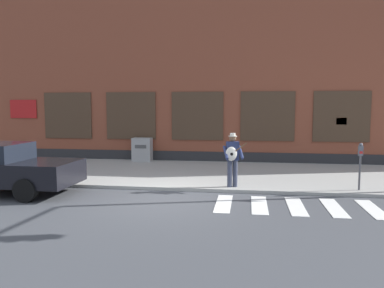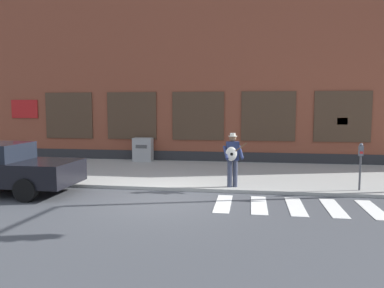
{
  "view_description": "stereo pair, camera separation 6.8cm",
  "coord_description": "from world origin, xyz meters",
  "px_view_note": "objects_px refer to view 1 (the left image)",
  "views": [
    {
      "loc": [
        2.33,
        -10.09,
        2.63
      ],
      "look_at": [
        0.59,
        1.48,
        1.46
      ],
      "focal_mm": 35.0,
      "sensor_mm": 36.0,
      "label": 1
    },
    {
      "loc": [
        2.4,
        -10.08,
        2.63
      ],
      "look_at": [
        0.59,
        1.48,
        1.46
      ],
      "focal_mm": 35.0,
      "sensor_mm": 36.0,
      "label": 2
    }
  ],
  "objects_px": {
    "utility_box": "(142,150)",
    "red_car": "(1,168)",
    "busker": "(232,157)",
    "parking_meter": "(360,159)"
  },
  "relations": [
    {
      "from": "busker",
      "to": "utility_box",
      "type": "bearing_deg",
      "value": 130.89
    },
    {
      "from": "utility_box",
      "to": "red_car",
      "type": "bearing_deg",
      "value": -111.59
    },
    {
      "from": "red_car",
      "to": "busker",
      "type": "relative_size",
      "value": 2.72
    },
    {
      "from": "red_car",
      "to": "parking_meter",
      "type": "relative_size",
      "value": 3.22
    },
    {
      "from": "busker",
      "to": "parking_meter",
      "type": "distance_m",
      "value": 3.84
    },
    {
      "from": "busker",
      "to": "parking_meter",
      "type": "xyz_separation_m",
      "value": [
        3.84,
        0.14,
        -0.02
      ]
    },
    {
      "from": "busker",
      "to": "parking_meter",
      "type": "bearing_deg",
      "value": 2.06
    },
    {
      "from": "red_car",
      "to": "utility_box",
      "type": "distance_m",
      "value": 6.98
    },
    {
      "from": "utility_box",
      "to": "parking_meter",
      "type": "bearing_deg",
      "value": -30.93
    },
    {
      "from": "parking_meter",
      "to": "utility_box",
      "type": "distance_m",
      "value": 9.59
    }
  ]
}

